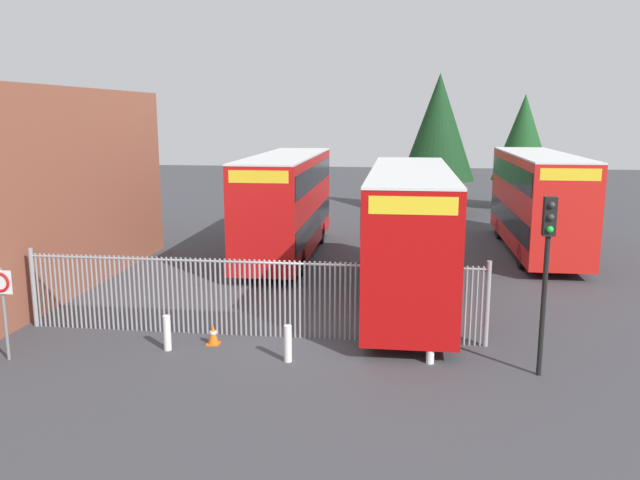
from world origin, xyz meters
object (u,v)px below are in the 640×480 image
at_px(double_decker_bus_behind_fence_right, 537,199).
at_px(bollard_near_right, 431,345).
at_px(bollard_near_left, 167,333).
at_px(traffic_light_kerbside, 547,253).
at_px(double_decker_bus_near_gate, 409,230).
at_px(speed_limit_sign_post, 2,293).
at_px(bollard_center_front, 288,344).
at_px(traffic_cone_by_gate, 213,334).
at_px(double_decker_bus_behind_fence_left, 287,201).

height_order(double_decker_bus_behind_fence_right, bollard_near_right, double_decker_bus_behind_fence_right).
xyz_separation_m(bollard_near_left, traffic_light_kerbside, (9.41, -0.46, 2.51)).
distance_m(double_decker_bus_near_gate, bollard_near_left, 8.45).
xyz_separation_m(double_decker_bus_behind_fence_right, speed_limit_sign_post, (-15.82, -15.09, -0.65)).
distance_m(double_decker_bus_near_gate, double_decker_bus_behind_fence_right, 10.36).
bearing_deg(speed_limit_sign_post, traffic_light_kerbside, 3.21).
bearing_deg(speed_limit_sign_post, bollard_center_front, 6.56).
xyz_separation_m(bollard_near_left, bollard_near_right, (6.86, -0.04, 0.00)).
bearing_deg(traffic_cone_by_gate, bollard_center_front, -23.00).
distance_m(bollard_center_front, traffic_cone_by_gate, 2.42).
height_order(traffic_cone_by_gate, speed_limit_sign_post, speed_limit_sign_post).
bearing_deg(double_decker_bus_behind_fence_right, bollard_center_front, -121.48).
relative_size(traffic_cone_by_gate, speed_limit_sign_post, 0.25).
bearing_deg(traffic_light_kerbside, double_decker_bus_near_gate, 118.42).
bearing_deg(bollard_near_left, bollard_center_front, -6.66).
bearing_deg(speed_limit_sign_post, double_decker_bus_near_gate, 32.54).
distance_m(double_decker_bus_behind_fence_left, double_decker_bus_behind_fence_right, 11.16).
xyz_separation_m(double_decker_bus_behind_fence_right, traffic_light_kerbside, (-2.63, -14.35, 0.56)).
height_order(double_decker_bus_behind_fence_left, traffic_light_kerbside, double_decker_bus_behind_fence_left).
bearing_deg(bollard_near_right, double_decker_bus_behind_fence_left, 116.16).
bearing_deg(speed_limit_sign_post, double_decker_bus_behind_fence_right, 43.65).
height_order(double_decker_bus_behind_fence_left, double_decker_bus_behind_fence_right, same).
bearing_deg(bollard_near_right, double_decker_bus_behind_fence_right, 69.59).
bearing_deg(traffic_light_kerbside, bollard_center_front, 179.29).
bearing_deg(bollard_near_left, bollard_near_right, -0.34).
height_order(double_decker_bus_behind_fence_right, traffic_light_kerbside, double_decker_bus_behind_fence_right).
height_order(bollard_near_left, bollard_center_front, same).
xyz_separation_m(double_decker_bus_behind_fence_left, traffic_cone_by_gate, (-0.03, -11.11, -2.13)).
height_order(double_decker_bus_near_gate, bollard_near_left, double_decker_bus_near_gate).
distance_m(bollard_center_front, traffic_light_kerbside, 6.61).
bearing_deg(double_decker_bus_near_gate, double_decker_bus_behind_fence_right, 56.52).
relative_size(bollard_center_front, traffic_cone_by_gate, 1.61).
relative_size(double_decker_bus_behind_fence_right, bollard_center_front, 11.38).
bearing_deg(traffic_cone_by_gate, bollard_near_left, -152.63).
distance_m(double_decker_bus_near_gate, bollard_center_front, 6.68).
bearing_deg(double_decker_bus_behind_fence_left, traffic_cone_by_gate, -90.14).
distance_m(bollard_near_left, bollard_near_right, 6.86).
xyz_separation_m(double_decker_bus_near_gate, traffic_light_kerbside, (3.09, -5.71, 0.56)).
xyz_separation_m(bollard_near_left, speed_limit_sign_post, (-3.78, -1.20, 1.30)).
xyz_separation_m(double_decker_bus_near_gate, double_decker_bus_behind_fence_left, (-5.22, 6.43, 0.00)).
bearing_deg(double_decker_bus_behind_fence_right, speed_limit_sign_post, -136.35).
bearing_deg(double_decker_bus_behind_fence_right, bollard_near_left, -130.92).
bearing_deg(bollard_center_front, double_decker_bus_behind_fence_left, 100.33).
relative_size(bollard_center_front, traffic_light_kerbside, 0.22).
height_order(bollard_near_right, traffic_cone_by_gate, bollard_near_right).
xyz_separation_m(speed_limit_sign_post, traffic_light_kerbside, (13.19, 0.74, 1.21)).
bearing_deg(bollard_near_right, traffic_cone_by_gate, 174.08).
xyz_separation_m(traffic_cone_by_gate, speed_limit_sign_post, (-4.86, -1.76, 1.49)).
distance_m(bollard_near_left, traffic_cone_by_gate, 1.23).
distance_m(bollard_center_front, bollard_near_right, 3.57).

